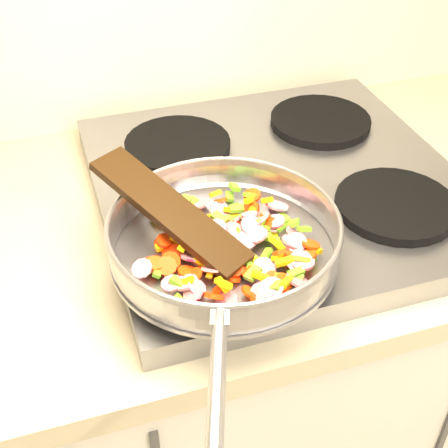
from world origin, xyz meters
name	(u,v)px	position (x,y,z in m)	size (l,w,h in m)	color
cooktop	(278,187)	(-0.70, 1.67, 0.92)	(0.60, 0.60, 0.04)	#939399
grate_fl	(226,240)	(-0.84, 1.52, 0.95)	(0.19, 0.19, 0.02)	black
grate_fr	(396,205)	(-0.56, 1.52, 0.95)	(0.19, 0.19, 0.02)	black
grate_bl	(178,145)	(-0.84, 1.81, 0.95)	(0.19, 0.19, 0.02)	black
grate_br	(320,121)	(-0.56, 1.81, 0.95)	(0.19, 0.19, 0.02)	black
saute_pan	(224,237)	(-0.85, 1.49, 0.99)	(0.36, 0.51, 0.06)	#9E9EA5
vegetable_heap	(231,245)	(-0.85, 1.48, 0.98)	(0.27, 0.26, 0.05)	#63AB20
wooden_spatula	(169,210)	(-0.92, 1.54, 1.01)	(0.26, 0.06, 0.01)	black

